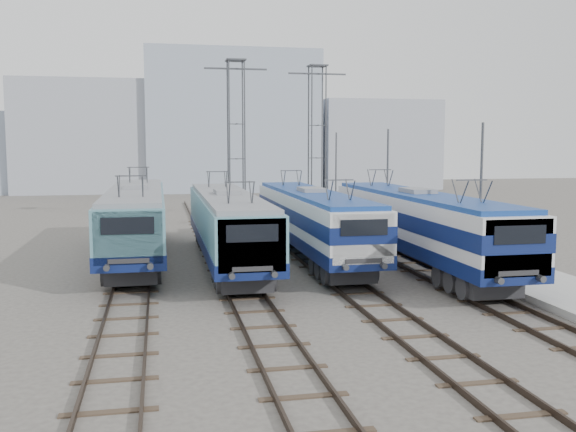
{
  "coord_description": "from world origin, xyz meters",
  "views": [
    {
      "loc": [
        -5.53,
        -24.38,
        6.01
      ],
      "look_at": [
        0.79,
        7.0,
        2.45
      ],
      "focal_mm": 40.0,
      "sensor_mm": 36.0,
      "label": 1
    }
  ],
  "objects_px": {
    "locomotive_far_left": "(136,217)",
    "catenary_tower_east": "(317,137)",
    "locomotive_far_right": "(418,222)",
    "mast_mid": "(387,185)",
    "safety_cone": "(494,270)",
    "mast_rear": "(336,176)",
    "mast_front": "(480,201)",
    "locomotive_center_right": "(312,217)",
    "locomotive_center_left": "(228,222)",
    "catenary_tower_west": "(236,136)"
  },
  "relations": [
    {
      "from": "locomotive_far_left",
      "to": "locomotive_center_right",
      "type": "xyz_separation_m",
      "value": [
        9.0,
        -1.79,
        -0.03
      ]
    },
    {
      "from": "locomotive_center_left",
      "to": "mast_mid",
      "type": "distance_m",
      "value": 12.94
    },
    {
      "from": "mast_mid",
      "to": "safety_cone",
      "type": "xyz_separation_m",
      "value": [
        -0.0,
        -13.36,
        -2.89
      ]
    },
    {
      "from": "locomotive_far_left",
      "to": "mast_mid",
      "type": "relative_size",
      "value": 2.62
    },
    {
      "from": "locomotive_center_left",
      "to": "locomotive_far_right",
      "type": "xyz_separation_m",
      "value": [
        9.0,
        -2.49,
        0.12
      ]
    },
    {
      "from": "mast_front",
      "to": "mast_mid",
      "type": "bearing_deg",
      "value": 90.0
    },
    {
      "from": "mast_front",
      "to": "safety_cone",
      "type": "height_order",
      "value": "mast_front"
    },
    {
      "from": "locomotive_far_left",
      "to": "catenary_tower_east",
      "type": "height_order",
      "value": "catenary_tower_east"
    },
    {
      "from": "locomotive_center_right",
      "to": "catenary_tower_east",
      "type": "bearing_deg",
      "value": 75.24
    },
    {
      "from": "catenary_tower_east",
      "to": "mast_front",
      "type": "xyz_separation_m",
      "value": [
        2.1,
        -22.0,
        -3.14
      ]
    },
    {
      "from": "locomotive_center_left",
      "to": "locomotive_center_right",
      "type": "height_order",
      "value": "locomotive_center_left"
    },
    {
      "from": "locomotive_far_left",
      "to": "locomotive_far_right",
      "type": "height_order",
      "value": "locomotive_far_left"
    },
    {
      "from": "locomotive_center_right",
      "to": "locomotive_far_right",
      "type": "height_order",
      "value": "locomotive_far_right"
    },
    {
      "from": "locomotive_center_left",
      "to": "mast_mid",
      "type": "bearing_deg",
      "value": 32.59
    },
    {
      "from": "locomotive_center_left",
      "to": "locomotive_far_right",
      "type": "distance_m",
      "value": 9.34
    },
    {
      "from": "locomotive_center_left",
      "to": "locomotive_far_right",
      "type": "height_order",
      "value": "locomotive_far_right"
    },
    {
      "from": "locomotive_center_left",
      "to": "catenary_tower_west",
      "type": "bearing_deg",
      "value": 81.43
    },
    {
      "from": "locomotive_far_left",
      "to": "locomotive_far_right",
      "type": "relative_size",
      "value": 1.01
    },
    {
      "from": "locomotive_far_left",
      "to": "locomotive_far_right",
      "type": "xyz_separation_m",
      "value": [
        13.5,
        -5.1,
        0.03
      ]
    },
    {
      "from": "locomotive_far_left",
      "to": "safety_cone",
      "type": "height_order",
      "value": "locomotive_far_left"
    },
    {
      "from": "locomotive_center_left",
      "to": "mast_front",
      "type": "xyz_separation_m",
      "value": [
        10.85,
        -5.06,
        1.3
      ]
    },
    {
      "from": "mast_rear",
      "to": "safety_cone",
      "type": "height_order",
      "value": "mast_rear"
    },
    {
      "from": "mast_front",
      "to": "mast_mid",
      "type": "distance_m",
      "value": 12.0
    },
    {
      "from": "locomotive_far_right",
      "to": "mast_mid",
      "type": "bearing_deg",
      "value": 78.9
    },
    {
      "from": "locomotive_far_left",
      "to": "catenary_tower_east",
      "type": "xyz_separation_m",
      "value": [
        13.25,
        14.33,
        4.36
      ]
    },
    {
      "from": "mast_mid",
      "to": "safety_cone",
      "type": "bearing_deg",
      "value": -90.02
    },
    {
      "from": "locomotive_far_right",
      "to": "catenary_tower_east",
      "type": "height_order",
      "value": "catenary_tower_east"
    },
    {
      "from": "locomotive_far_left",
      "to": "catenary_tower_west",
      "type": "xyz_separation_m",
      "value": [
        6.75,
        12.33,
        4.36
      ]
    },
    {
      "from": "catenary_tower_east",
      "to": "safety_cone",
      "type": "distance_m",
      "value": 24.22
    },
    {
      "from": "catenary_tower_west",
      "to": "mast_mid",
      "type": "bearing_deg",
      "value": -42.93
    },
    {
      "from": "locomotive_far_left",
      "to": "mast_front",
      "type": "relative_size",
      "value": 2.62
    },
    {
      "from": "locomotive_far_right",
      "to": "mast_mid",
      "type": "xyz_separation_m",
      "value": [
        1.85,
        9.43,
        1.19
      ]
    },
    {
      "from": "locomotive_far_left",
      "to": "catenary_tower_west",
      "type": "distance_m",
      "value": 14.72
    },
    {
      "from": "locomotive_center_right",
      "to": "mast_rear",
      "type": "distance_m",
      "value": 19.25
    },
    {
      "from": "locomotive_far_right",
      "to": "catenary_tower_east",
      "type": "xyz_separation_m",
      "value": [
        -0.25,
        19.43,
        4.33
      ]
    },
    {
      "from": "locomotive_center_left",
      "to": "safety_cone",
      "type": "bearing_deg",
      "value": -30.64
    },
    {
      "from": "locomotive_far_left",
      "to": "mast_mid",
      "type": "xyz_separation_m",
      "value": [
        15.35,
        4.33,
        1.22
      ]
    },
    {
      "from": "locomotive_center_right",
      "to": "locomotive_far_left",
      "type": "bearing_deg",
      "value": 168.72
    },
    {
      "from": "locomotive_center_left",
      "to": "mast_mid",
      "type": "relative_size",
      "value": 2.51
    },
    {
      "from": "mast_mid",
      "to": "catenary_tower_east",
      "type": "bearing_deg",
      "value": 101.86
    },
    {
      "from": "catenary_tower_west",
      "to": "mast_rear",
      "type": "relative_size",
      "value": 1.71
    },
    {
      "from": "mast_mid",
      "to": "safety_cone",
      "type": "relative_size",
      "value": 11.44
    },
    {
      "from": "safety_cone",
      "to": "locomotive_center_right",
      "type": "bearing_deg",
      "value": 131.27
    },
    {
      "from": "locomotive_far_right",
      "to": "mast_rear",
      "type": "height_order",
      "value": "mast_rear"
    },
    {
      "from": "catenary_tower_west",
      "to": "mast_front",
      "type": "height_order",
      "value": "catenary_tower_west"
    },
    {
      "from": "locomotive_far_left",
      "to": "catenary_tower_east",
      "type": "relative_size",
      "value": 1.53
    },
    {
      "from": "locomotive_center_left",
      "to": "safety_cone",
      "type": "relative_size",
      "value": 28.73
    },
    {
      "from": "locomotive_center_right",
      "to": "catenary_tower_east",
      "type": "distance_m",
      "value": 17.25
    },
    {
      "from": "catenary_tower_west",
      "to": "locomotive_center_right",
      "type": "bearing_deg",
      "value": -80.95
    },
    {
      "from": "locomotive_far_right",
      "to": "catenary_tower_west",
      "type": "xyz_separation_m",
      "value": [
        -6.75,
        17.43,
        4.33
      ]
    }
  ]
}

